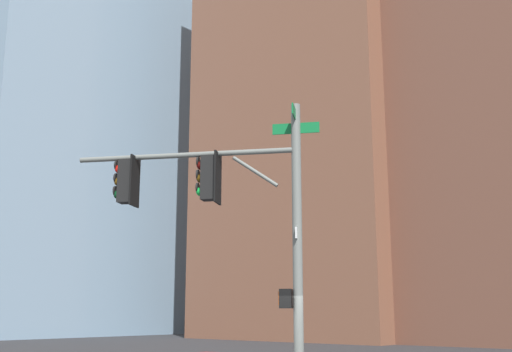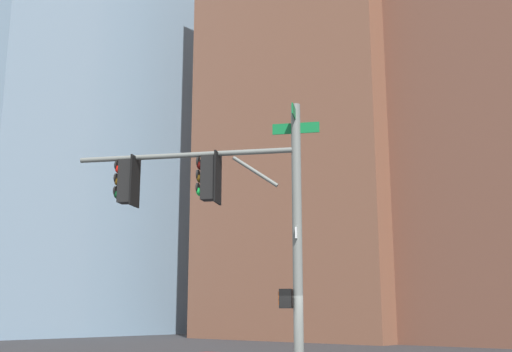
% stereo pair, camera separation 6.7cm
% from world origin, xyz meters
% --- Properties ---
extents(signal_pole_assembly, '(3.06, 4.92, 6.70)m').
position_xyz_m(signal_pole_assembly, '(-0.79, 0.91, 4.39)').
color(signal_pole_assembly, slate).
rests_on(signal_pole_assembly, ground_plane).
extents(building_brick_midblock, '(18.46, 18.52, 40.63)m').
position_xyz_m(building_brick_midblock, '(35.55, 21.98, 20.32)').
color(building_brick_midblock, brown).
rests_on(building_brick_midblock, ground_plane).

